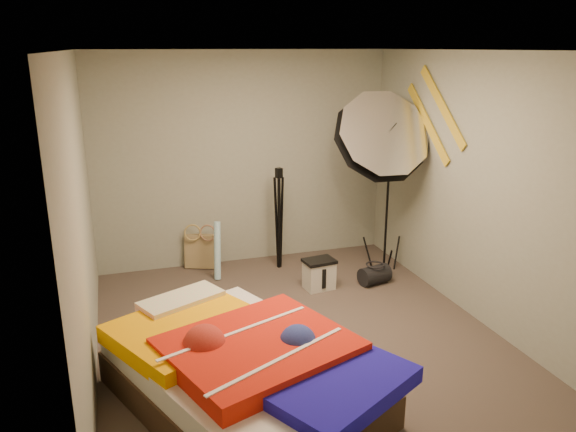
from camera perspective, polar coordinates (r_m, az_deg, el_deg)
name	(u,v)px	position (r m, az deg, el deg)	size (l,w,h in m)	color
floor	(297,334)	(5.26, 0.97, -11.89)	(4.00, 4.00, 0.00)	#4F433B
ceiling	(299,50)	(4.61, 1.13, 16.49)	(4.00, 4.00, 0.00)	silver
wall_back	(244,160)	(6.66, -4.51, 5.72)	(3.50, 3.50, 0.00)	gray
wall_front	(420,299)	(3.07, 13.22, -8.21)	(3.50, 3.50, 0.00)	gray
wall_left	(81,221)	(4.56, -20.28, -0.52)	(4.00, 4.00, 0.00)	gray
wall_right	(474,188)	(5.58, 18.34, 2.74)	(4.00, 4.00, 0.00)	gray
tote_bag	(202,251)	(6.75, -8.71, -3.55)	(0.40, 0.12, 0.40)	tan
wrapping_roll	(217,251)	(6.37, -7.19, -3.51)	(0.07, 0.07, 0.65)	#58B9D9
camera_case	(319,275)	(6.12, 3.17, -6.02)	(0.31, 0.22, 0.31)	beige
duffel_bag	(375,275)	(6.32, 8.79, -5.94)	(0.21, 0.21, 0.34)	black
wall_stripe_upper	(442,107)	(5.94, 15.41, 10.67)	(0.02, 1.10, 0.10)	gold
wall_stripe_lower	(428,123)	(6.18, 14.01, 9.11)	(0.02, 1.10, 0.10)	gold
bed	(242,369)	(4.23, -4.65, -15.23)	(2.07, 2.31, 0.57)	#412D1E
photo_umbrella	(380,139)	(6.13, 9.32, 7.72)	(1.31, 1.01, 2.20)	black
camera_tripod	(279,211)	(6.51, -0.91, 0.46)	(0.08, 0.08, 1.21)	black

